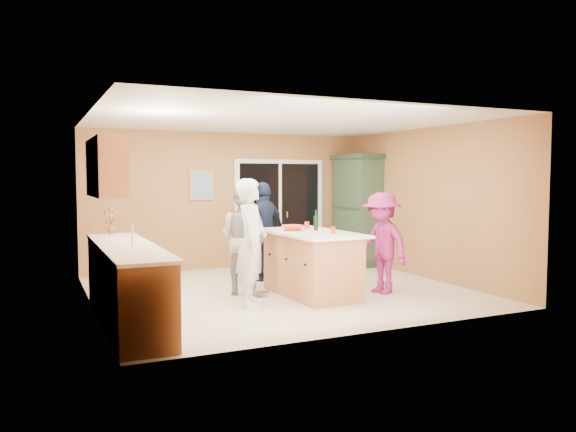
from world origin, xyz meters
name	(u,v)px	position (x,y,z in m)	size (l,w,h in m)	color
floor	(282,291)	(0.00, 0.00, 0.00)	(5.50, 5.50, 0.00)	beige
ceiling	(282,121)	(0.00, 0.00, 2.60)	(5.50, 5.00, 0.10)	white
wall_back	(229,201)	(0.00, 2.50, 1.30)	(5.50, 0.10, 2.60)	#BF7A4E
wall_front	(373,218)	(0.00, -2.50, 1.30)	(5.50, 0.10, 2.60)	#BF7A4E
wall_left	(91,212)	(-2.75, 0.00, 1.30)	(0.10, 5.00, 2.60)	#BF7A4E
wall_right	(427,203)	(2.75, 0.00, 1.30)	(0.10, 5.00, 2.60)	#BF7A4E
left_cabinet_run	(129,287)	(-2.45, -1.05, 0.46)	(0.65, 3.05, 1.24)	#B57346
upper_cabinets	(106,168)	(-2.58, -0.20, 1.88)	(0.35, 1.60, 0.75)	#B57346
sliding_door	(280,212)	(1.05, 2.46, 1.05)	(1.90, 0.07, 2.10)	silver
framed_picture	(201,185)	(-0.55, 2.48, 1.60)	(0.46, 0.04, 0.56)	#AA8055
kitchen_island	(312,265)	(0.29, -0.44, 0.45)	(1.05, 1.85, 0.95)	#B57346
green_hutch	(358,211)	(2.49, 1.85, 1.07)	(0.63, 1.20, 2.20)	#223727
woman_white	(251,242)	(-0.75, -0.67, 0.87)	(0.63, 0.41, 1.73)	silver
woman_grey	(244,239)	(-0.59, 0.06, 0.83)	(0.81, 0.63, 1.66)	gray
woman_navy	(264,231)	(0.12, 1.01, 0.84)	(0.98, 0.41, 1.67)	#171C32
woman_magenta	(382,243)	(1.32, -0.74, 0.76)	(0.98, 0.56, 1.52)	#992160
serving_bowl	(293,228)	(0.11, -0.16, 0.99)	(0.33, 0.33, 0.08)	red
tulip_vase	(110,221)	(-2.45, 0.52, 1.13)	(0.20, 0.14, 0.38)	red
tumbler_near	(333,230)	(0.43, -0.83, 1.00)	(0.07, 0.07, 0.10)	red
tumbler_far	(307,225)	(0.41, -0.03, 1.01)	(0.08, 0.08, 0.11)	red
wine_bottle	(316,222)	(0.43, -0.31, 1.07)	(0.07, 0.07, 0.31)	black
white_plate	(313,228)	(0.57, 0.05, 0.96)	(0.22, 0.22, 0.02)	silver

